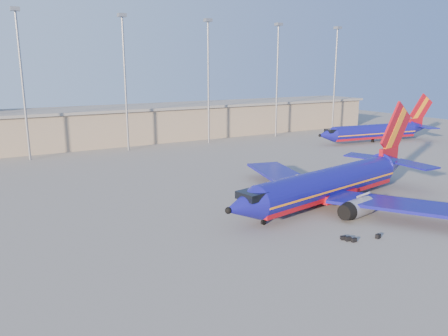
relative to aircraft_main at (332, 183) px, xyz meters
The scene contains 6 objects.
ground 8.63m from the aircraft_main, 144.89° to the left, with size 220.00×220.00×0.00m, color slate.
terminal_building 62.81m from the aircraft_main, 86.98° to the left, with size 122.00×16.00×8.50m.
light_mast_row 52.84m from the aircraft_main, 91.91° to the left, with size 101.60×1.60×28.65m.
aircraft_main is the anchor object (origin of this frame).
aircraft_second 54.07m from the aircraft_main, 35.33° to the left, with size 33.71×13.05×11.44m.
luggage_pile 13.14m from the aircraft_main, 121.65° to the right, with size 4.08×2.13×0.48m.
Camera 1 is at (-33.85, -46.26, 17.93)m, focal length 35.00 mm.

